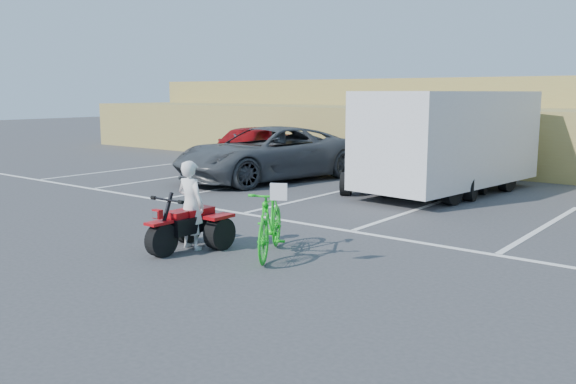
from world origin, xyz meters
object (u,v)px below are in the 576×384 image
Objects in this scene: green_dirt_bike at (270,221)px; quad_atv_green at (455,196)px; red_car at (249,147)px; quad_atv_blue at (369,193)px; cargo_trailer at (449,139)px; rider at (191,205)px; red_trike_atv at (185,250)px; grey_pickup at (267,154)px.

quad_atv_green is (0.02, 7.14, -0.55)m from green_dirt_bike.
quad_atv_blue is at bearing -22.61° from red_car.
red_car is 2.56× the size of quad_atv_blue.
cargo_trailer is 2.41m from quad_atv_blue.
red_car is (-6.37, 8.52, 0.01)m from rider.
red_car is 7.78m from quad_atv_green.
grey_pickup is (-4.11, 6.95, 0.78)m from red_trike_atv.
quad_atv_blue is (-0.61, 6.69, -0.73)m from rider.
quad_atv_blue is at bearing -85.22° from rider.
rider is 1.39m from green_dirt_bike.
cargo_trailer is 3.38× the size of quad_atv_blue.
quad_atv_blue is at bearing 77.61° from green_dirt_bike.
red_car reaches higher than quad_atv_green.
quad_atv_green is at bearing -100.25° from rider.
green_dirt_bike is at bearing -37.08° from grey_pickup.
green_dirt_bike is at bearing -160.91° from rider.
green_dirt_bike reaches higher than red_trike_atv.
rider is 7.91m from cargo_trailer.
red_car reaches higher than quad_atv_blue.
quad_atv_blue is at bearing -161.98° from quad_atv_green.
red_trike_atv is 6.86m from quad_atv_blue.
rider reaches higher than quad_atv_green.
grey_pickup is 5.54m from quad_atv_green.
green_dirt_bike is 0.32× the size of cargo_trailer.
cargo_trailer reaches higher than green_dirt_bike.
red_car is at bearing -178.62° from cargo_trailer.
red_car is (-2.26, 1.72, -0.04)m from grey_pickup.
quad_atv_green is at bearing 20.81° from grey_pickup.
green_dirt_bike is (1.30, 0.46, -0.18)m from rider.
cargo_trailer reaches higher than rider.
red_car is 0.76× the size of cargo_trailer.
grey_pickup reaches higher than red_car.
red_trike_atv is 8.12m from grey_pickup.
grey_pickup is 3.30× the size of quad_atv_blue.
quad_atv_blue reaches higher than red_trike_atv.
quad_atv_green is (0.30, -0.22, -1.39)m from cargo_trailer.
rider is (-0.00, 0.15, 0.73)m from red_trike_atv.
quad_atv_blue is at bearing -138.25° from cargo_trailer.
rider is 7.95m from grey_pickup.
rider is at bearing -109.06° from quad_atv_blue.
cargo_trailer is at bearing 62.82° from green_dirt_bike.
quad_atv_blue is (3.50, -0.12, -0.78)m from grey_pickup.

